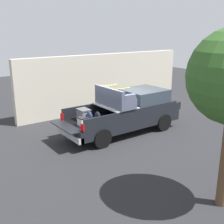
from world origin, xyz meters
name	(u,v)px	position (x,y,z in m)	size (l,w,h in m)	color
ground_plane	(122,132)	(0.00, 0.00, 0.00)	(40.00, 40.00, 0.00)	#262628
pickup_truck	(129,111)	(0.37, 0.00, 0.98)	(6.05, 2.06, 2.23)	black
building_facade	(106,82)	(1.77, 3.88, 1.64)	(10.98, 0.36, 3.28)	beige
trash_can	(138,99)	(3.60, 3.08, 0.50)	(0.60, 0.60, 0.98)	#1E592D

